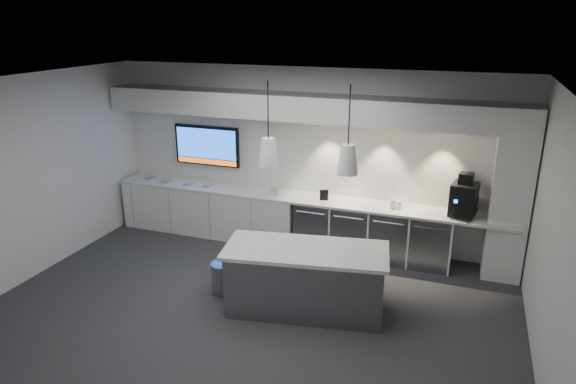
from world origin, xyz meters
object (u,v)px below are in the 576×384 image
at_px(wall_tv, 207,146).
at_px(island, 306,279).
at_px(bin, 223,278).
at_px(coffee_machine, 464,198).

distance_m(wall_tv, island, 3.58).
relative_size(wall_tv, bin, 2.75).
xyz_separation_m(island, bin, (-1.26, 0.04, -0.23)).
height_order(island, coffee_machine, coffee_machine).
xyz_separation_m(bin, coffee_machine, (3.12, 1.92, 0.94)).
height_order(wall_tv, island, wall_tv).
height_order(bin, coffee_machine, coffee_machine).
relative_size(island, coffee_machine, 3.40).
xyz_separation_m(island, coffee_machine, (1.86, 1.96, 0.72)).
relative_size(island, bin, 4.95).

